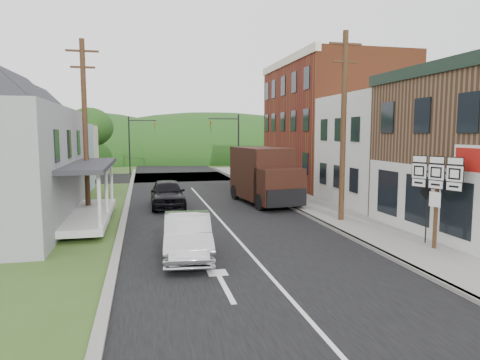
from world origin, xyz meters
TOP-DOWN VIEW (x-y plane):
  - ground at (0.00, 0.00)m, footprint 120.00×120.00m
  - road at (0.00, 10.00)m, footprint 9.00×90.00m
  - cross_road at (0.00, 27.00)m, footprint 60.00×9.00m
  - sidewalk_right at (5.90, 8.00)m, footprint 2.80×55.00m
  - curb_right at (4.55, 8.00)m, footprint 0.20×55.00m
  - curb_left at (-4.65, 8.00)m, footprint 0.30×55.00m
  - storefront_white at (11.30, 7.50)m, footprint 8.00×7.00m
  - storefront_red at (11.30, 17.00)m, footprint 8.00×12.00m
  - house_blue at (-11.00, 17.00)m, footprint 7.14×8.16m
  - house_cream at (-11.50, 26.00)m, footprint 7.14×8.16m
  - utility_pole_right at (5.60, 3.50)m, footprint 1.60×0.26m
  - utility_pole_left at (-6.50, 8.00)m, footprint 1.60×0.26m
  - traffic_signal_right at (4.30, 23.50)m, footprint 2.87×0.20m
  - traffic_signal_left at (-4.30, 30.50)m, footprint 2.87×0.20m
  - tree_left_d at (-9.00, 32.00)m, footprint 4.80×4.80m
  - forested_ridge at (0.00, 55.00)m, footprint 90.00×30.00m
  - silver_sedan at (-2.20, -0.64)m, footprint 1.91×4.61m
  - dark_sedan at (-2.31, 9.67)m, footprint 1.94×4.73m
  - delivery_van at (3.51, 9.62)m, footprint 3.16×6.35m
  - route_sign_cluster at (6.53, -2.02)m, footprint 0.73×1.85m
  - warning_sign at (6.74, -1.24)m, footprint 0.15×0.61m

SIDE VIEW (x-z plane):
  - ground at x=0.00m, z-range 0.00..0.00m
  - road at x=0.00m, z-range -0.01..0.01m
  - cross_road at x=0.00m, z-range -0.01..0.01m
  - forested_ridge at x=0.00m, z-range -8.00..8.00m
  - curb_left at x=-4.65m, z-range 0.00..0.12m
  - sidewalk_right at x=5.90m, z-range 0.00..0.15m
  - curb_right at x=4.55m, z-range 0.00..0.15m
  - silver_sedan at x=-2.20m, z-range 0.00..1.48m
  - dark_sedan at x=-2.31m, z-range 0.00..1.60m
  - warning_sign at x=6.74m, z-range 0.46..2.71m
  - delivery_van at x=3.51m, z-range 0.02..3.44m
  - route_sign_cluster at x=6.53m, z-range 0.65..4.05m
  - storefront_white at x=11.30m, z-range 0.00..6.50m
  - house_blue at x=-11.00m, z-range 0.05..7.33m
  - house_cream at x=-11.50m, z-range 0.05..7.33m
  - traffic_signal_right at x=4.30m, z-range 0.76..6.76m
  - traffic_signal_left at x=-4.30m, z-range 0.76..6.76m
  - utility_pole_right at x=5.60m, z-range 0.16..9.16m
  - utility_pole_left at x=-6.50m, z-range 0.16..9.16m
  - tree_left_d at x=-9.00m, z-range 1.41..8.35m
  - storefront_red at x=11.30m, z-range 0.00..10.00m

